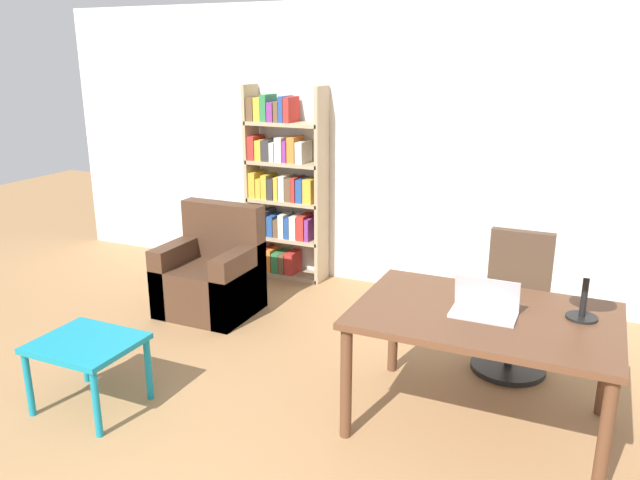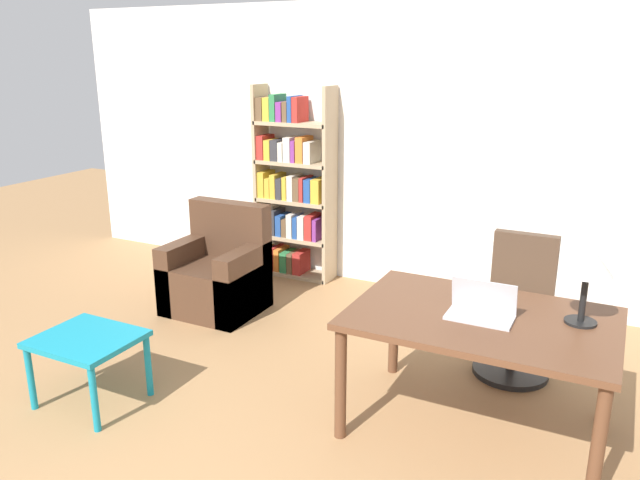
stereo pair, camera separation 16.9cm
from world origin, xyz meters
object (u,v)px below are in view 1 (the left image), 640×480
(office_chair, at_px, (514,311))
(laptop, at_px, (484,307))
(side_table_blue, at_px, (87,351))
(armchair, at_px, (211,277))
(desk, at_px, (484,327))
(bookshelf, at_px, (282,190))
(table_lamp, at_px, (589,259))

(office_chair, bearing_deg, laptop, -94.78)
(side_table_blue, relative_size, armchair, 0.66)
(desk, height_order, bookshelf, bookshelf)
(laptop, distance_m, side_table_blue, 2.49)
(table_lamp, bearing_deg, office_chair, 121.69)
(armchair, bearing_deg, table_lamp, -12.74)
(table_lamp, relative_size, office_chair, 0.47)
(table_lamp, height_order, office_chair, table_lamp)
(office_chair, height_order, bookshelf, bookshelf)
(laptop, bearing_deg, armchair, 161.02)
(laptop, height_order, side_table_blue, laptop)
(office_chair, distance_m, armchair, 2.58)
(table_lamp, xyz_separation_m, armchair, (-3.03, 0.69, -0.80))
(table_lamp, xyz_separation_m, office_chair, (-0.45, 0.73, -0.68))
(desk, height_order, laptop, laptop)
(office_chair, xyz_separation_m, bookshelf, (-2.45, 1.07, 0.47))
(bookshelf, bearing_deg, laptop, -39.80)
(desk, xyz_separation_m, side_table_blue, (-2.33, -0.83, -0.26))
(office_chair, relative_size, bookshelf, 0.52)
(office_chair, distance_m, side_table_blue, 2.94)
(laptop, relative_size, bookshelf, 0.19)
(desk, height_order, office_chair, office_chair)
(table_lamp, bearing_deg, bookshelf, 148.14)
(desk, distance_m, table_lamp, 0.71)
(side_table_blue, bearing_deg, armchair, 96.25)
(laptop, height_order, office_chair, office_chair)
(side_table_blue, relative_size, bookshelf, 0.32)
(side_table_blue, bearing_deg, office_chair, 35.44)
(laptop, distance_m, office_chair, 0.98)
(office_chair, bearing_deg, armchair, -179.08)
(laptop, bearing_deg, desk, 83.87)
(bookshelf, bearing_deg, side_table_blue, -88.97)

